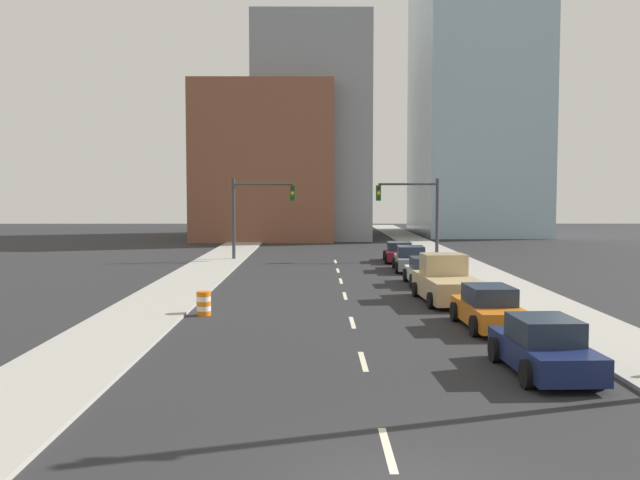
# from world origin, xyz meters

# --- Properties ---
(sidewalk_left) EXTENTS (3.43, 92.65, 0.12)m
(sidewalk_left) POSITION_xyz_m (-8.19, 46.32, 0.06)
(sidewalk_left) COLOR #9E9B93
(sidewalk_left) RESTS_ON ground
(sidewalk_right) EXTENTS (3.43, 92.65, 0.12)m
(sidewalk_right) POSITION_xyz_m (8.19, 46.32, 0.06)
(sidewalk_right) COLOR #9E9B93
(sidewalk_right) RESTS_ON ground
(lane_stripe_at_2m) EXTENTS (0.16, 2.40, 0.01)m
(lane_stripe_at_2m) POSITION_xyz_m (0.00, 2.00, 0.00)
(lane_stripe_at_2m) COLOR beige
(lane_stripe_at_2m) RESTS_ON ground
(lane_stripe_at_9m) EXTENTS (0.16, 2.40, 0.01)m
(lane_stripe_at_9m) POSITION_xyz_m (0.00, 9.01, 0.00)
(lane_stripe_at_9m) COLOR beige
(lane_stripe_at_9m) RESTS_ON ground
(lane_stripe_at_15m) EXTENTS (0.16, 2.40, 0.01)m
(lane_stripe_at_15m) POSITION_xyz_m (0.00, 15.11, 0.00)
(lane_stripe_at_15m) COLOR beige
(lane_stripe_at_15m) RESTS_ON ground
(lane_stripe_at_22m) EXTENTS (0.16, 2.40, 0.01)m
(lane_stripe_at_22m) POSITION_xyz_m (0.00, 21.96, 0.00)
(lane_stripe_at_22m) COLOR beige
(lane_stripe_at_22m) RESTS_ON ground
(lane_stripe_at_28m) EXTENTS (0.16, 2.40, 0.01)m
(lane_stripe_at_28m) POSITION_xyz_m (0.00, 27.59, 0.00)
(lane_stripe_at_28m) COLOR beige
(lane_stripe_at_28m) RESTS_ON ground
(lane_stripe_at_33m) EXTENTS (0.16, 2.40, 0.01)m
(lane_stripe_at_33m) POSITION_xyz_m (0.00, 32.84, 0.00)
(lane_stripe_at_33m) COLOR beige
(lane_stripe_at_33m) RESTS_ON ground
(lane_stripe_at_39m) EXTENTS (0.16, 2.40, 0.01)m
(lane_stripe_at_39m) POSITION_xyz_m (0.00, 38.60, 0.00)
(lane_stripe_at_39m) COLOR beige
(lane_stripe_at_39m) RESTS_ON ground
(building_brick_left) EXTENTS (14.00, 16.00, 15.74)m
(building_brick_left) POSITION_xyz_m (-6.65, 64.60, 7.87)
(building_brick_left) COLOR brown
(building_brick_left) RESTS_ON ground
(building_office_center) EXTENTS (12.00, 20.00, 22.69)m
(building_office_center) POSITION_xyz_m (-1.82, 68.60, 11.34)
(building_office_center) COLOR gray
(building_office_center) RESTS_ON ground
(building_glass_right) EXTENTS (13.00, 20.00, 33.77)m
(building_glass_right) POSITION_xyz_m (17.07, 72.60, 16.88)
(building_glass_right) COLOR #99B7CC
(building_glass_right) RESTS_ON ground
(traffic_signal_left) EXTENTS (4.50, 0.35, 5.84)m
(traffic_signal_left) POSITION_xyz_m (-5.91, 39.61, 3.81)
(traffic_signal_left) COLOR #38383D
(traffic_signal_left) RESTS_ON ground
(traffic_signal_right) EXTENTS (4.50, 0.35, 5.84)m
(traffic_signal_right) POSITION_xyz_m (5.97, 39.61, 3.81)
(traffic_signal_right) COLOR #38383D
(traffic_signal_right) RESTS_ON ground
(traffic_barrel) EXTENTS (0.56, 0.56, 0.95)m
(traffic_barrel) POSITION_xyz_m (-5.77, 16.68, 0.47)
(traffic_barrel) COLOR orange
(traffic_barrel) RESTS_ON ground
(sedan_navy) EXTENTS (2.19, 4.49, 1.53)m
(sedan_navy) POSITION_xyz_m (4.72, 7.56, 0.70)
(sedan_navy) COLOR #141E47
(sedan_navy) RESTS_ON ground
(sedan_orange) EXTENTS (2.14, 4.70, 1.53)m
(sedan_orange) POSITION_xyz_m (4.80, 13.96, 0.70)
(sedan_orange) COLOR orange
(sedan_orange) RESTS_ON ground
(pickup_truck_tan) EXTENTS (2.63, 5.54, 2.07)m
(pickup_truck_tan) POSITION_xyz_m (4.43, 20.20, 0.84)
(pickup_truck_tan) COLOR tan
(pickup_truck_tan) RESTS_ON ground
(sedan_white) EXTENTS (2.15, 4.28, 1.45)m
(sedan_white) POSITION_xyz_m (4.47, 26.05, 0.67)
(sedan_white) COLOR silver
(sedan_white) RESTS_ON ground
(sedan_gray) EXTENTS (2.25, 4.77, 1.53)m
(sedan_gray) POSITION_xyz_m (4.50, 32.69, 0.70)
(sedan_gray) COLOR slate
(sedan_gray) RESTS_ON ground
(sedan_maroon) EXTENTS (2.29, 4.53, 1.39)m
(sedan_maroon) POSITION_xyz_m (4.45, 38.44, 0.64)
(sedan_maroon) COLOR maroon
(sedan_maroon) RESTS_ON ground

